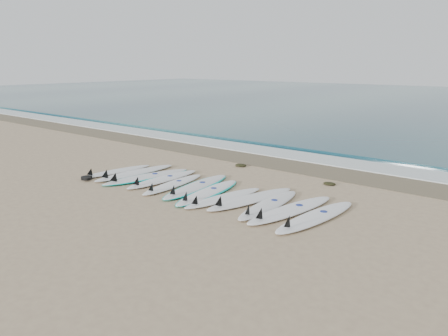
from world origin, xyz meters
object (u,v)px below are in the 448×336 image
Objects in this scene: surfboard_11 at (315,217)px; leash_coil at (87,178)px; surfboard_0 at (115,171)px; surfboard_6 at (207,192)px.

leash_coil is at bearing -164.56° from surfboard_11.
surfboard_0 is 6.70m from surfboard_11.
surfboard_0 is at bearing -173.05° from surfboard_11.
surfboard_0 reaches higher than leash_coil.
surfboard_0 is at bearing 91.00° from leash_coil.
surfboard_0 is 5.28× the size of leash_coil.
surfboard_11 reaches higher than surfboard_6.
surfboard_11 is at bearing -6.98° from surfboard_6.
surfboard_6 is at bearing -173.36° from surfboard_11.
surfboard_6 is at bearing 8.27° from surfboard_0.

